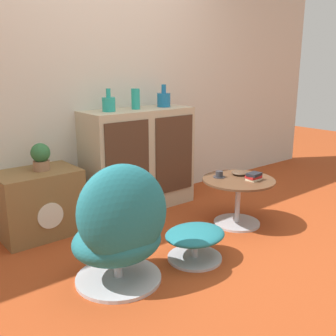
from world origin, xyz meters
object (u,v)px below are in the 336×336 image
ottoman (195,238)px  coffee_table (238,194)px  vase_inner_left (136,99)px  vase_inner_right (164,99)px  bowl (240,173)px  vase_leftmost (109,104)px  sideboard (139,159)px  teacup (219,175)px  tv_console (39,203)px  egg_chair (120,229)px  potted_plant (41,156)px  book_stack (254,176)px

ottoman → coffee_table: bearing=18.1°
vase_inner_left → vase_inner_right: (0.33, 0.00, -0.02)m
coffee_table → bowl: bearing=37.2°
vase_leftmost → vase_inner_right: (0.62, -0.00, 0.01)m
sideboard → vase_inner_left: (-0.02, 0.00, 0.57)m
teacup → vase_leftmost: bearing=129.4°
ottoman → vase_inner_right: 1.56m
sideboard → vase_inner_right: vase_inner_right is taller
tv_console → egg_chair: (0.10, -1.07, 0.11)m
ottoman → egg_chair: bearing=174.4°
bowl → sideboard: bearing=122.5°
tv_console → teacup: bearing=-29.6°
vase_inner_left → bowl: (0.54, -0.82, -0.62)m
ottoman → teacup: 0.79m
vase_inner_left → vase_leftmost: bearing=180.0°
tv_console → bowl: bearing=-28.0°
teacup → coffee_table: bearing=-57.4°
sideboard → ottoman: size_ratio=2.34×
potted_plant → vase_leftmost: bearing=0.7°
coffee_table → potted_plant: bearing=146.7°
sideboard → book_stack: size_ratio=7.74×
sideboard → ottoman: bearing=-105.7°
egg_chair → vase_inner_left: bearing=50.8°
ottoman → vase_inner_right: bearing=61.0°
coffee_table → vase_inner_left: 1.26m
vase_inner_right → ottoman: bearing=-119.0°
vase_leftmost → teacup: bearing=-50.6°
teacup → bowl: teacup is taller
egg_chair → ottoman: egg_chair is taller
tv_console → teacup: (1.31, -0.75, 0.16)m
vase_inner_left → book_stack: 1.27m
tv_console → vase_leftmost: size_ratio=3.18×
coffee_table → vase_inner_right: 1.18m
sideboard → coffee_table: bearing=-65.5°
tv_console → vase_inner_left: bearing=0.5°
tv_console → ottoman: tv_console is taller
vase_leftmost → teacup: (0.62, -0.76, -0.59)m
vase_inner_left → bowl: size_ratio=1.27×
egg_chair → vase_leftmost: (0.59, 1.08, 0.65)m
tv_console → ottoman: (0.68, -1.13, -0.11)m
sideboard → coffee_table: (0.41, -0.90, -0.21)m
book_stack → bowl: bearing=77.7°
sideboard → coffee_table: sideboard is taller
vase_leftmost → book_stack: 1.40m
vase_leftmost → egg_chair: bearing=-118.9°
tv_console → potted_plant: potted_plant is taller
sideboard → book_stack: bearing=-64.5°
book_stack → bowl: 0.19m
tv_console → book_stack: tv_console is taller
tv_console → vase_inner_right: vase_inner_right is taller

